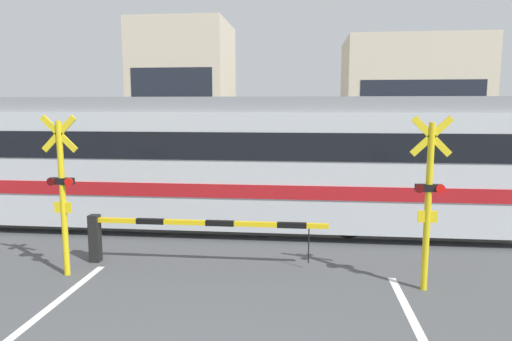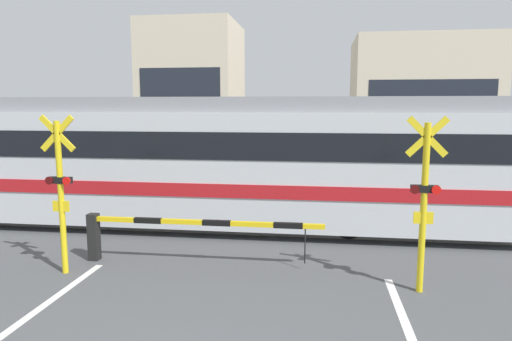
# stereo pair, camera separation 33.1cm
# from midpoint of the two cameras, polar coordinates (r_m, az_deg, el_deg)

# --- Properties ---
(rail_track_near) EXTENTS (50.00, 0.10, 0.08)m
(rail_track_near) POSITION_cam_midpoint_polar(r_m,az_deg,el_deg) (11.32, -0.86, -7.86)
(rail_track_near) COLOR gray
(rail_track_near) RESTS_ON ground_plane
(rail_track_far) EXTENTS (50.00, 0.10, 0.08)m
(rail_track_far) POSITION_cam_midpoint_polar(r_m,az_deg,el_deg) (12.69, -0.07, -6.09)
(rail_track_far) COLOR gray
(rail_track_far) RESTS_ON ground_plane
(commuter_train) EXTENTS (21.52, 2.69, 3.36)m
(commuter_train) POSITION_cam_midpoint_polar(r_m,az_deg,el_deg) (12.94, -20.34, 1.58)
(commuter_train) COLOR silver
(commuter_train) RESTS_ON ground_plane
(crossing_barrier_near) EXTENTS (4.79, 0.20, 0.97)m
(crossing_barrier_near) POSITION_cam_midpoint_polar(r_m,az_deg,el_deg) (9.35, -12.47, -7.21)
(crossing_barrier_near) COLOR black
(crossing_barrier_near) RESTS_ON ground_plane
(crossing_barrier_far) EXTENTS (4.79, 0.20, 0.97)m
(crossing_barrier_far) POSITION_cam_midpoint_polar(r_m,az_deg,el_deg) (14.85, 7.11, -1.41)
(crossing_barrier_far) COLOR black
(crossing_barrier_far) RESTS_ON ground_plane
(crossing_signal_left) EXTENTS (0.68, 0.15, 2.99)m
(crossing_signal_left) POSITION_cam_midpoint_polar(r_m,az_deg,el_deg) (9.14, -24.02, -2.09)
(crossing_signal_left) COLOR yellow
(crossing_signal_left) RESTS_ON ground_plane
(crossing_signal_right) EXTENTS (0.68, 0.15, 2.99)m
(crossing_signal_right) POSITION_cam_midpoint_polar(r_m,az_deg,el_deg) (8.14, 19.67, -3.03)
(crossing_signal_right) COLOR yellow
(crossing_signal_right) RESTS_ON ground_plane
(building_left_of_street) EXTENTS (5.38, 5.57, 8.00)m
(building_left_of_street) POSITION_cam_midpoint_polar(r_m,az_deg,el_deg) (28.23, -9.24, 9.72)
(building_left_of_street) COLOR beige
(building_left_of_street) RESTS_ON ground_plane
(building_right_of_street) EXTENTS (7.49, 5.57, 6.88)m
(building_right_of_street) POSITION_cam_midpoint_polar(r_m,az_deg,el_deg) (27.85, 18.36, 8.29)
(building_right_of_street) COLOR beige
(building_right_of_street) RESTS_ON ground_plane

